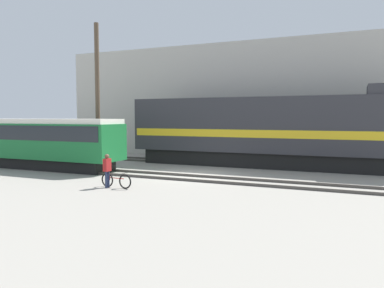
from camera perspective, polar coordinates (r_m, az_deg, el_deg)
ground_plane at (r=21.37m, az=0.14°, el=-4.77°), size 120.00×120.00×0.00m
track_near at (r=20.23m, az=-1.26°, el=-5.08°), size 60.00×1.51×0.14m
track_far at (r=26.20m, az=4.66°, el=-2.98°), size 60.00×1.51×0.14m
building_backdrop at (r=32.87m, az=8.74°, el=6.40°), size 32.43×6.00×9.28m
freight_locomotive at (r=25.19m, az=11.32°, el=2.02°), size 18.19×3.04×5.18m
streetcar at (r=25.68m, az=-21.50°, el=0.54°), size 10.70×2.54×3.19m
bicycle at (r=17.88m, az=-11.49°, el=-5.48°), size 1.72×0.44×0.74m
person at (r=17.93m, az=-12.81°, el=-3.51°), size 0.24×0.37×1.59m
utility_pole_left at (r=27.00m, az=-14.21°, el=7.35°), size 0.31×0.31×9.76m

